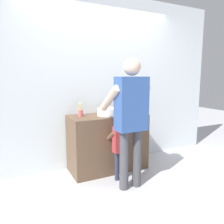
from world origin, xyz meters
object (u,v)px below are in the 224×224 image
Objects in this scene: toothbrush_cup at (80,113)px; soap_bottle at (123,109)px; adult_parent at (131,112)px; child_toddler at (120,143)px.

toothbrush_cup is 1.25× the size of soap_bottle.
soap_bottle is at bearing 68.20° from adult_parent.
soap_bottle reaches higher than child_toddler.
toothbrush_cup is 0.69m from soap_bottle.
soap_bottle is 0.64m from child_toddler.
adult_parent is at bearing -111.80° from soap_bottle.
adult_parent reaches higher than child_toddler.
child_toddler is at bearing 93.67° from adult_parent.
adult_parent is (0.42, -0.70, 0.08)m from toothbrush_cup.
toothbrush_cup is 0.13× the size of adult_parent.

